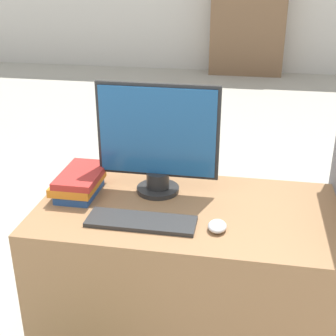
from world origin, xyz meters
TOP-DOWN VIEW (x-y plane):
  - desk at (0.00, 0.33)m, footprint 1.21×0.66m
  - monitor at (-0.14, 0.45)m, footprint 0.51×0.18m
  - keyboard at (-0.15, 0.17)m, footprint 0.41×0.13m
  - mouse at (0.13, 0.18)m, footprint 0.07×0.09m
  - book_stack at (-0.47, 0.37)m, footprint 0.18×0.28m
  - bookshelf_far at (0.10, 6.20)m, footprint 1.13×0.32m

SIDE VIEW (x-z plane):
  - desk at x=0.00m, z-range 0.00..0.74m
  - keyboard at x=-0.15m, z-range 0.74..0.76m
  - mouse at x=0.13m, z-range 0.74..0.78m
  - book_stack at x=-0.47m, z-range 0.75..0.84m
  - monitor at x=-0.14m, z-range 0.74..1.21m
  - bookshelf_far at x=0.10m, z-range 0.00..1.98m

